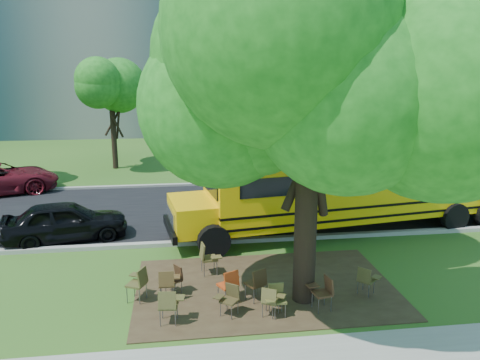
{
  "coord_description": "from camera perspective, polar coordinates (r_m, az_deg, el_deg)",
  "views": [
    {
      "loc": [
        -1.24,
        -12.04,
        5.89
      ],
      "look_at": [
        0.83,
        3.5,
        2.09
      ],
      "focal_mm": 35.0,
      "sensor_mm": 36.0,
      "label": 1
    }
  ],
  "objects": [
    {
      "name": "chair_5",
      "position": [
        11.64,
        4.41,
        -14.0
      ],
      "size": [
        0.53,
        0.5,
        0.81
      ],
      "rotation": [
        0.0,
        0.0,
        3.19
      ],
      "color": "brown",
      "rests_on": "ground"
    },
    {
      "name": "main_tree",
      "position": [
        11.18,
        8.59,
        11.44
      ],
      "size": [
        7.2,
        7.2,
        9.1
      ],
      "color": "black",
      "rests_on": "ground"
    },
    {
      "name": "chair_1",
      "position": [
        12.42,
        -8.81,
        -12.13
      ],
      "size": [
        0.55,
        0.5,
        0.85
      ],
      "rotation": [
        0.0,
        0.0,
        -0.01
      ],
      "color": "#513A1D",
      "rests_on": "ground"
    },
    {
      "name": "building_right",
      "position": [
        56.43,
        20.27,
        19.56
      ],
      "size": [
        30.0,
        16.0,
        25.0
      ],
      "primitive_type": "cube",
      "color": "gray",
      "rests_on": "ground"
    },
    {
      "name": "chair_11",
      "position": [
        12.24,
        2.12,
        -12.16
      ],
      "size": [
        0.62,
        0.75,
        0.92
      ],
      "rotation": [
        0.0,
        0.0,
        0.51
      ],
      "color": "#3F2B16",
      "rests_on": "ground"
    },
    {
      "name": "kerb_near",
      "position": [
        16.17,
        -2.7,
        -7.48
      ],
      "size": [
        80.0,
        0.25,
        0.14
      ],
      "primitive_type": "cube",
      "color": "gray",
      "rests_on": "ground"
    },
    {
      "name": "building_main",
      "position": [
        48.78,
        -16.43,
        19.11
      ],
      "size": [
        38.0,
        16.0,
        22.0
      ],
      "primitive_type": "cube",
      "color": "gray",
      "rests_on": "ground"
    },
    {
      "name": "school_bus",
      "position": [
        17.81,
        14.54,
        -0.0
      ],
      "size": [
        13.17,
        4.6,
        3.16
      ],
      "rotation": [
        0.0,
        0.0,
        0.15
      ],
      "color": "#F7B807",
      "rests_on": "ground"
    },
    {
      "name": "dirt_patch",
      "position": [
        13.14,
        3.12,
        -12.95
      ],
      "size": [
        7.0,
        4.5,
        0.03
      ],
      "primitive_type": "cube",
      "color": "#382819",
      "rests_on": "ground"
    },
    {
      "name": "chair_4",
      "position": [
        11.55,
        3.81,
        -14.26
      ],
      "size": [
        0.67,
        0.52,
        0.8
      ],
      "rotation": [
        0.0,
        0.0,
        -0.48
      ],
      "color": "brown",
      "rests_on": "ground"
    },
    {
      "name": "bg_tree_3",
      "position": [
        27.64,
        12.2,
        11.54
      ],
      "size": [
        5.6,
        5.6,
        7.84
      ],
      "color": "black",
      "rests_on": "ground"
    },
    {
      "name": "chair_3",
      "position": [
        11.64,
        -1.31,
        -14.04
      ],
      "size": [
        0.67,
        0.53,
        0.79
      ],
      "rotation": [
        0.0,
        0.0,
        2.5
      ],
      "color": "#41361C",
      "rests_on": "ground"
    },
    {
      "name": "chair_9",
      "position": [
        12.77,
        -8.01,
        -11.58
      ],
      "size": [
        0.65,
        0.52,
        0.78
      ],
      "rotation": [
        0.0,
        0.0,
        2.14
      ],
      "color": "#3E2616",
      "rests_on": "ground"
    },
    {
      "name": "chair_2",
      "position": [
        12.15,
        -1.27,
        -12.38
      ],
      "size": [
        0.62,
        0.73,
        0.91
      ],
      "rotation": [
        0.0,
        0.0,
        0.46
      ],
      "color": "#B23913",
      "rests_on": "ground"
    },
    {
      "name": "black_car",
      "position": [
        17.31,
        -20.47,
        -4.71
      ],
      "size": [
        4.37,
        2.46,
        1.4
      ],
      "primitive_type": "imported",
      "rotation": [
        0.0,
        0.0,
        1.77
      ],
      "color": "black",
      "rests_on": "ground"
    },
    {
      "name": "chair_6",
      "position": [
        12.02,
        10.14,
        -12.98
      ],
      "size": [
        0.61,
        0.6,
        0.88
      ],
      "rotation": [
        0.0,
        0.0,
        1.76
      ],
      "color": "#4D2E1B",
      "rests_on": "ground"
    },
    {
      "name": "chair_0",
      "position": [
        11.33,
        -8.63,
        -14.61
      ],
      "size": [
        0.64,
        0.53,
        0.9
      ],
      "rotation": [
        0.0,
        0.0,
        -0.12
      ],
      "color": "#4B4420",
      "rests_on": "ground"
    },
    {
      "name": "bg_tree_2",
      "position": [
        28.34,
        -15.42,
        9.75
      ],
      "size": [
        4.8,
        4.8,
        6.62
      ],
      "color": "black",
      "rests_on": "ground"
    },
    {
      "name": "chair_8",
      "position": [
        12.5,
        -12.26,
        -11.89
      ],
      "size": [
        0.59,
        0.75,
        0.92
      ],
      "rotation": [
        0.0,
        0.0,
        1.13
      ],
      "color": "#4A4520",
      "rests_on": "ground"
    },
    {
      "name": "chair_7",
      "position": [
        12.96,
        15.17,
        -11.48
      ],
      "size": [
        0.68,
        0.54,
        0.8
      ],
      "rotation": [
        0.0,
        0.0,
        -0.84
      ],
      "color": "#4C4521",
      "rests_on": "ground"
    },
    {
      "name": "kerb_far",
      "position": [
        23.89,
        -4.38,
        -0.52
      ],
      "size": [
        80.0,
        0.25,
        0.14
      ],
      "primitive_type": "cube",
      "color": "gray",
      "rests_on": "ground"
    },
    {
      "name": "ground",
      "position": [
        13.46,
        -1.57,
        -12.33
      ],
      "size": [
        160.0,
        160.0,
        0.0
      ],
      "primitive_type": "plane",
      "color": "#254E18",
      "rests_on": "ground"
    },
    {
      "name": "asphalt_road",
      "position": [
        19.96,
        -3.69,
        -3.51
      ],
      "size": [
        80.0,
        8.0,
        0.04
      ],
      "primitive_type": "cube",
      "color": "black",
      "rests_on": "ground"
    },
    {
      "name": "chair_10",
      "position": [
        13.67,
        -4.0,
        -9.22
      ],
      "size": [
        0.64,
        0.64,
        0.95
      ],
      "rotation": [
        0.0,
        0.0,
        -1.43
      ],
      "color": "brown",
      "rests_on": "ground"
    }
  ]
}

